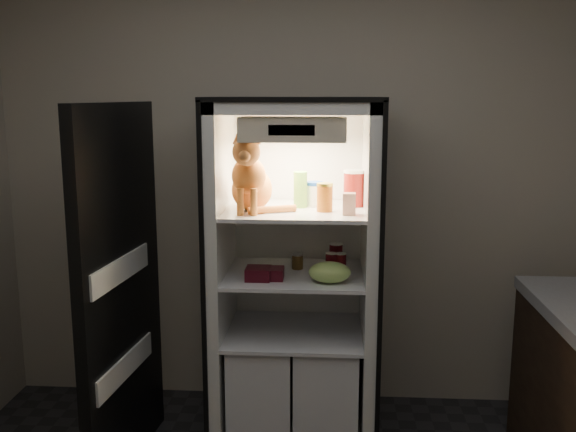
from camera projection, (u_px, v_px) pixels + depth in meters
name	position (u px, v px, depth m)	size (l,w,h in m)	color
room_shell	(272.00, 179.00, 2.04)	(3.60, 3.60, 3.60)	white
refrigerator	(295.00, 295.00, 3.55)	(0.90, 0.72, 1.88)	white
fridge_door	(120.00, 293.00, 3.19)	(0.15, 0.87, 1.85)	black
tabby_cat	(251.00, 181.00, 3.29)	(0.35, 0.40, 0.43)	#C75B19
parmesan_shaker	(300.00, 190.00, 3.42)	(0.07, 0.07, 0.19)	green
mayo_tub	(315.00, 194.00, 3.47)	(0.10, 0.10, 0.13)	white
salsa_jar	(325.00, 197.00, 3.31)	(0.08, 0.08, 0.15)	maroon
pepper_jar	(354.00, 188.00, 3.46)	(0.12, 0.12, 0.20)	maroon
cream_carton	(349.00, 204.00, 3.22)	(0.06, 0.06, 0.11)	silver
soda_can_a	(336.00, 256.00, 3.54)	(0.07, 0.07, 0.14)	black
soda_can_b	(340.00, 264.00, 3.42)	(0.06, 0.06, 0.11)	black
soda_can_c	(331.00, 264.00, 3.42)	(0.06, 0.06, 0.12)	black
condiment_jar	(297.00, 261.00, 3.53)	(0.06, 0.06, 0.09)	brown
grape_bag	(330.00, 272.00, 3.27)	(0.22, 0.16, 0.11)	#8CBB57
berry_box_left	(258.00, 273.00, 3.33)	(0.13, 0.13, 0.06)	#4D0C12
berry_box_right	(272.00, 273.00, 3.34)	(0.12, 0.12, 0.06)	#4D0C12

